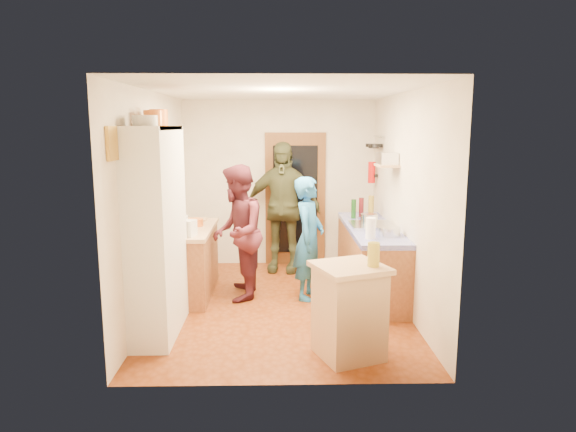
{
  "coord_description": "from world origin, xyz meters",
  "views": [
    {
      "loc": [
        -0.04,
        -6.1,
        2.2
      ],
      "look_at": [
        0.1,
        0.15,
        1.1
      ],
      "focal_mm": 32.0,
      "sensor_mm": 36.0,
      "label": 1
    }
  ],
  "objects_px": {
    "island_base": "(349,313)",
    "person_back": "(283,207)",
    "person_left": "(240,232)",
    "right_counter_base": "(370,261)",
    "person_hob": "(311,239)",
    "hutch_body": "(157,232)"
  },
  "relations": [
    {
      "from": "person_left",
      "to": "person_back",
      "type": "xyz_separation_m",
      "value": [
        0.56,
        1.22,
        0.12
      ]
    },
    {
      "from": "person_hob",
      "to": "person_left",
      "type": "xyz_separation_m",
      "value": [
        -0.9,
        0.08,
        0.08
      ]
    },
    {
      "from": "island_base",
      "to": "person_hob",
      "type": "distance_m",
      "value": 1.75
    },
    {
      "from": "person_left",
      "to": "island_base",
      "type": "bearing_deg",
      "value": 33.28
    },
    {
      "from": "person_hob",
      "to": "person_left",
      "type": "bearing_deg",
      "value": 103.13
    },
    {
      "from": "person_back",
      "to": "person_left",
      "type": "bearing_deg",
      "value": -104.02
    },
    {
      "from": "hutch_body",
      "to": "right_counter_base",
      "type": "distance_m",
      "value": 2.9
    },
    {
      "from": "person_left",
      "to": "person_back",
      "type": "bearing_deg",
      "value": 155.28
    },
    {
      "from": "hutch_body",
      "to": "person_left",
      "type": "bearing_deg",
      "value": 55.36
    },
    {
      "from": "person_back",
      "to": "right_counter_base",
      "type": "bearing_deg",
      "value": -31.7
    },
    {
      "from": "right_counter_base",
      "to": "island_base",
      "type": "relative_size",
      "value": 2.56
    },
    {
      "from": "right_counter_base",
      "to": "person_hob",
      "type": "xyz_separation_m",
      "value": [
        -0.81,
        -0.25,
        0.37
      ]
    },
    {
      "from": "island_base",
      "to": "person_back",
      "type": "relative_size",
      "value": 0.44
    },
    {
      "from": "person_left",
      "to": "person_back",
      "type": "distance_m",
      "value": 1.35
    },
    {
      "from": "right_counter_base",
      "to": "person_hob",
      "type": "relative_size",
      "value": 1.4
    },
    {
      "from": "person_hob",
      "to": "person_left",
      "type": "relative_size",
      "value": 0.91
    },
    {
      "from": "person_hob",
      "to": "right_counter_base",
      "type": "bearing_deg",
      "value": -55.0
    },
    {
      "from": "person_hob",
      "to": "person_back",
      "type": "height_order",
      "value": "person_back"
    },
    {
      "from": "person_hob",
      "to": "person_back",
      "type": "bearing_deg",
      "value": 32.76
    },
    {
      "from": "island_base",
      "to": "person_back",
      "type": "xyz_separation_m",
      "value": [
        -0.6,
        2.99,
        0.56
      ]
    },
    {
      "from": "island_base",
      "to": "person_back",
      "type": "bearing_deg",
      "value": 101.27
    },
    {
      "from": "person_hob",
      "to": "person_back",
      "type": "distance_m",
      "value": 1.36
    }
  ]
}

